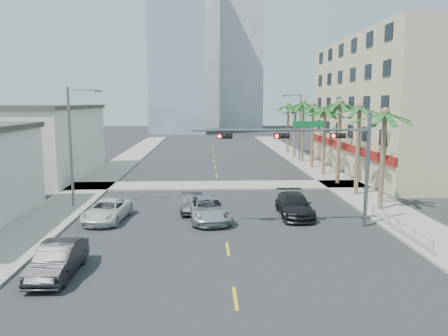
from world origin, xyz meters
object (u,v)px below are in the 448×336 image
object	(u,v)px
car_lane_left	(192,203)
car_lane_center	(208,209)
traffic_signal_mast	(318,148)
car_parked_far	(107,211)
car_parked_mid	(58,260)
car_lane_right	(294,205)

from	to	relation	value
car_lane_left	car_lane_center	world-z (taller)	car_lane_center
car_lane_center	car_lane_left	bearing A→B (deg)	108.65
traffic_signal_mast	car_parked_far	size ratio (longest dim) A/B	2.21
traffic_signal_mast	car_lane_left	bearing A→B (deg)	151.20
traffic_signal_mast	car_parked_mid	world-z (taller)	traffic_signal_mast
car_parked_mid	car_lane_left	size ratio (longest dim) A/B	1.13
traffic_signal_mast	car_lane_center	bearing A→B (deg)	163.40
car_lane_left	car_lane_center	xyz separation A→B (m)	(1.18, -2.36, 0.10)
traffic_signal_mast	car_lane_right	distance (m)	5.19
car_lane_right	car_lane_center	bearing A→B (deg)	-171.22
car_parked_far	car_lane_center	bearing A→B (deg)	5.32
car_parked_far	car_lane_left	distance (m)	6.03
car_parked_far	car_lane_center	world-z (taller)	car_lane_center
traffic_signal_mast	car_lane_right	size ratio (longest dim) A/B	2.07
car_parked_far	traffic_signal_mast	bearing A→B (deg)	-2.67
car_parked_mid	car_lane_center	distance (m)	11.59
car_parked_far	car_lane_right	world-z (taller)	car_lane_right
traffic_signal_mast	car_parked_mid	distance (m)	16.13
traffic_signal_mast	car_parked_mid	bearing A→B (deg)	-152.20
traffic_signal_mast	car_lane_left	xyz separation A→B (m)	(-7.99, 4.39, -4.39)
traffic_signal_mast	car_lane_center	world-z (taller)	traffic_signal_mast
car_lane_left	traffic_signal_mast	bearing A→B (deg)	-28.44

